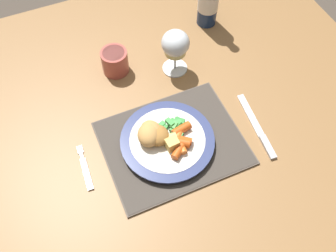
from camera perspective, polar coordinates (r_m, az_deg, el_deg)
ground_plane at (r=1.67m, az=-0.86°, el=-12.33°), size 6.00×6.00×0.00m
dining_table at (r=1.08m, az=-1.31°, el=0.01°), size 1.30×1.07×0.74m
placemat at (r=0.95m, az=0.72°, el=-2.59°), size 0.35×0.28×0.01m
dinner_plate at (r=0.94m, az=-0.09°, el=-2.28°), size 0.24×0.24×0.02m
breaded_croquettes at (r=0.92m, az=-2.42°, el=-1.18°), size 0.09×0.09×0.04m
green_beans_pile at (r=0.94m, az=0.96°, el=0.05°), size 0.07×0.07×0.02m
glazed_carrots at (r=0.92m, az=2.08°, el=-2.07°), size 0.08×0.09×0.02m
fork at (r=0.94m, az=-12.43°, el=-6.62°), size 0.02×0.13×0.01m
table_knife at (r=1.00m, az=13.72°, el=-0.75°), size 0.04×0.21×0.01m
wine_glass at (r=1.03m, az=1.13°, el=12.22°), size 0.08×0.08×0.14m
roast_potatoes at (r=0.91m, az=0.68°, el=-2.61°), size 0.04×0.04×0.03m
drinking_cup at (r=1.08m, az=-8.11°, el=9.79°), size 0.08×0.08×0.07m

